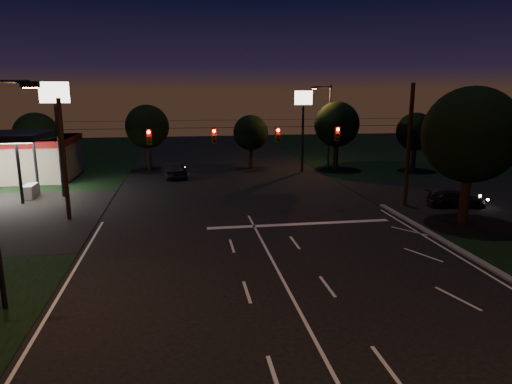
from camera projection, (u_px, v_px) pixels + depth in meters
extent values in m
plane|color=black|center=(299.00, 311.00, 17.97)|extent=(140.00, 140.00, 0.00)
cube|color=black|center=(492.00, 198.00, 36.48)|extent=(20.00, 16.00, 0.02)
cube|color=silver|center=(300.00, 224.00, 29.51)|extent=(12.00, 0.50, 0.01)
cylinder|color=black|center=(404.00, 205.00, 34.28)|extent=(0.30, 0.30, 9.00)
cylinder|color=black|center=(70.00, 220.00, 30.57)|extent=(0.28, 0.28, 8.00)
cylinder|color=black|center=(246.00, 127.00, 31.10)|extent=(24.00, 0.03, 0.03)
cylinder|color=black|center=(246.00, 120.00, 30.99)|extent=(24.00, 0.02, 0.02)
cube|color=#3F3307|center=(149.00, 137.00, 30.22)|extent=(0.32, 0.26, 1.00)
sphere|color=#FF0705|center=(149.00, 132.00, 29.99)|extent=(0.22, 0.22, 0.22)
sphere|color=black|center=(149.00, 137.00, 30.07)|extent=(0.20, 0.20, 0.20)
sphere|color=black|center=(149.00, 142.00, 30.14)|extent=(0.20, 0.20, 0.20)
cube|color=#3F3307|center=(214.00, 136.00, 30.89)|extent=(0.32, 0.26, 1.00)
sphere|color=#FF0705|center=(214.00, 131.00, 30.66)|extent=(0.22, 0.22, 0.22)
sphere|color=black|center=(214.00, 136.00, 30.73)|extent=(0.20, 0.20, 0.20)
sphere|color=black|center=(214.00, 141.00, 30.80)|extent=(0.20, 0.20, 0.20)
cube|color=#3F3307|center=(278.00, 135.00, 31.57)|extent=(0.32, 0.26, 1.00)
sphere|color=#FF0705|center=(278.00, 130.00, 31.34)|extent=(0.22, 0.22, 0.22)
sphere|color=black|center=(278.00, 135.00, 31.41)|extent=(0.20, 0.20, 0.20)
sphere|color=black|center=(278.00, 140.00, 31.48)|extent=(0.20, 0.20, 0.20)
cube|color=#3F3307|center=(337.00, 134.00, 32.23)|extent=(0.32, 0.26, 1.00)
sphere|color=#FF0705|center=(338.00, 129.00, 32.00)|extent=(0.22, 0.22, 0.22)
sphere|color=black|center=(338.00, 134.00, 32.08)|extent=(0.20, 0.20, 0.20)
sphere|color=black|center=(338.00, 139.00, 32.15)|extent=(0.20, 0.20, 0.20)
cube|color=gray|center=(31.00, 191.00, 36.49)|extent=(0.80, 2.00, 1.10)
cylinder|color=black|center=(19.00, 173.00, 34.16)|extent=(0.24, 0.24, 4.80)
cylinder|color=black|center=(36.00, 165.00, 38.01)|extent=(0.24, 0.24, 4.80)
cylinder|color=black|center=(60.00, 151.00, 36.18)|extent=(0.24, 0.24, 7.50)
cube|color=white|center=(54.00, 92.00, 35.18)|extent=(2.20, 0.30, 1.60)
cylinder|color=black|center=(303.00, 139.00, 47.34)|extent=(0.24, 0.24, 7.00)
cube|color=white|center=(304.00, 98.00, 46.42)|extent=(1.80, 0.30, 1.40)
cylinder|color=black|center=(3.00, 81.00, 16.33)|extent=(1.80, 0.12, 0.12)
cube|color=black|center=(30.00, 84.00, 16.49)|extent=(0.60, 0.35, 0.22)
cube|color=orange|center=(30.00, 88.00, 16.52)|extent=(0.45, 0.25, 0.04)
cylinder|color=black|center=(329.00, 127.00, 49.59)|extent=(0.20, 0.20, 9.00)
cylinder|color=black|center=(323.00, 87.00, 48.50)|extent=(1.80, 0.12, 0.12)
cube|color=black|center=(314.00, 88.00, 48.39)|extent=(0.60, 0.35, 0.22)
cube|color=orange|center=(314.00, 89.00, 48.41)|extent=(0.45, 0.25, 0.04)
cylinder|color=black|center=(465.00, 193.00, 29.25)|extent=(0.60, 0.60, 4.00)
sphere|color=black|center=(471.00, 135.00, 28.43)|extent=(6.00, 6.00, 6.00)
sphere|color=black|center=(475.00, 137.00, 28.99)|extent=(4.50, 4.50, 4.50)
sphere|color=black|center=(459.00, 137.00, 28.65)|extent=(4.20, 4.20, 4.20)
cylinder|color=black|center=(39.00, 164.00, 43.76)|extent=(0.49, 0.49, 3.00)
sphere|color=black|center=(36.00, 135.00, 43.14)|extent=(4.20, 4.20, 4.20)
sphere|color=black|center=(42.00, 136.00, 43.53)|extent=(3.15, 3.15, 3.15)
sphere|color=black|center=(32.00, 136.00, 43.30)|extent=(2.94, 2.94, 2.94)
cylinder|color=black|center=(149.00, 155.00, 49.13)|extent=(0.52, 0.52, 3.25)
sphere|color=black|center=(147.00, 126.00, 48.46)|extent=(4.60, 4.60, 4.60)
sphere|color=black|center=(152.00, 127.00, 48.89)|extent=(3.45, 3.45, 3.45)
sphere|color=black|center=(143.00, 127.00, 48.63)|extent=(3.22, 3.22, 3.22)
cylinder|color=black|center=(251.00, 156.00, 49.92)|extent=(0.47, 0.47, 2.75)
sphere|color=black|center=(251.00, 133.00, 49.36)|extent=(3.80, 3.80, 3.80)
sphere|color=black|center=(254.00, 133.00, 49.71)|extent=(2.85, 2.85, 2.85)
sphere|color=black|center=(247.00, 133.00, 49.50)|extent=(2.66, 2.66, 2.66)
cylinder|color=black|center=(336.00, 154.00, 49.32)|extent=(0.53, 0.53, 3.40)
sphere|color=black|center=(337.00, 124.00, 48.62)|extent=(4.80, 4.80, 4.80)
sphere|color=black|center=(340.00, 125.00, 49.07)|extent=(3.60, 3.60, 3.60)
sphere|color=black|center=(332.00, 125.00, 48.80)|extent=(3.36, 3.36, 3.36)
cylinder|color=black|center=(414.00, 157.00, 48.68)|extent=(0.48, 0.48, 2.90)
sphere|color=black|center=(416.00, 132.00, 48.08)|extent=(4.00, 4.00, 4.00)
sphere|color=black|center=(418.00, 132.00, 48.46)|extent=(3.00, 3.00, 3.00)
sphere|color=black|center=(411.00, 132.00, 48.23)|extent=(2.80, 2.80, 2.80)
imported|color=black|center=(179.00, 171.00, 44.81)|extent=(1.78, 4.10, 1.38)
imported|color=black|center=(171.00, 170.00, 45.02)|extent=(2.35, 4.59, 1.44)
imported|color=black|center=(456.00, 199.00, 33.77)|extent=(4.43, 2.45, 1.22)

